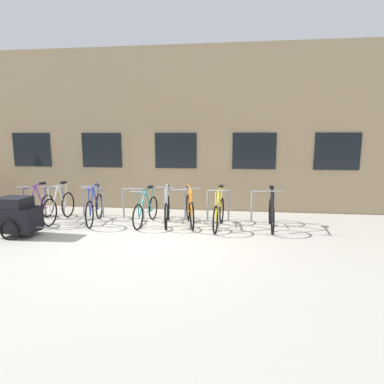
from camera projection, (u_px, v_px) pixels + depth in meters
The scene contains 12 objects.
ground_plane at pixel (152, 240), 7.42m from camera, with size 42.00×42.00×0.00m, color #B2ADA0.
storefront_building at pixel (189, 131), 12.98m from camera, with size 28.00×5.86×5.00m.
bike_rack at pixel (154, 201), 9.24m from camera, with size 6.63×0.05×0.87m.
bicycle_purple at pixel (37, 208), 9.02m from camera, with size 0.44×1.75×1.06m.
bicycle_silver at pixel (167, 210), 8.73m from camera, with size 0.44×1.66×1.09m.
bicycle_black at pixel (271, 213), 8.32m from camera, with size 0.44×1.67×1.06m.
bicycle_blue at pixel (95, 208), 8.87m from camera, with size 0.45×1.72×1.10m.
bicycle_yellow at pixel (219, 213), 8.39m from camera, with size 0.44×1.73×1.07m.
bicycle_white at pixel (59, 207), 9.07m from camera, with size 0.44×1.73×1.07m.
bicycle_teal at pixel (146, 210), 8.76m from camera, with size 0.44×1.74×0.99m.
bicycle_orange at pixel (190, 210), 8.66m from camera, with size 0.55×1.73×1.07m.
bike_trailer at pixel (18, 216), 7.65m from camera, with size 1.46×0.73×0.94m.
Camera 1 is at (1.80, -6.96, 2.31)m, focal length 30.80 mm.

